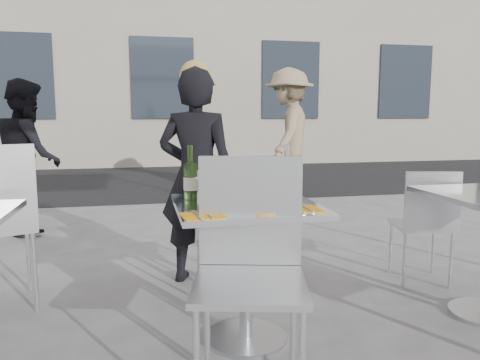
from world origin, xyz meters
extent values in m
plane|color=slate|center=(0.00, 0.00, 0.00)|extent=(80.00, 80.00, 0.00)
cube|color=black|center=(0.00, 6.50, 0.00)|extent=(24.00, 5.00, 0.00)
cylinder|color=#B7BABF|center=(0.00, 0.00, 0.01)|extent=(0.44, 0.44, 0.02)
cylinder|color=#B7BABF|center=(0.00, 0.00, 0.37)|extent=(0.07, 0.07, 0.72)
cube|color=silver|center=(0.00, 0.00, 0.73)|extent=(0.72, 0.72, 0.03)
cylinder|color=silver|center=(0.19, 0.87, 0.21)|extent=(0.02, 0.02, 0.42)
cylinder|color=silver|center=(-0.14, 0.90, 0.21)|extent=(0.02, 0.02, 0.42)
cylinder|color=silver|center=(0.16, 0.54, 0.21)|extent=(0.02, 0.02, 0.42)
cylinder|color=silver|center=(-0.17, 0.57, 0.21)|extent=(0.02, 0.02, 0.42)
cube|color=silver|center=(0.01, 0.72, 0.43)|extent=(0.43, 0.43, 0.02)
cube|color=silver|center=(-0.01, 0.53, 0.65)|extent=(0.39, 0.06, 0.42)
cylinder|color=silver|center=(-0.25, -0.28, 0.25)|extent=(0.03, 0.03, 0.50)
cylinder|color=silver|center=(0.14, -0.38, 0.25)|extent=(0.03, 0.03, 0.50)
cube|color=silver|center=(-0.10, -0.52, 0.51)|extent=(0.56, 0.56, 0.03)
cube|color=silver|center=(-0.05, -0.30, 0.77)|extent=(0.46, 0.14, 0.50)
cylinder|color=silver|center=(-1.30, 1.01, 0.25)|extent=(0.03, 0.03, 0.50)
cylinder|color=silver|center=(-1.18, 0.62, 0.25)|extent=(0.03, 0.03, 0.50)
cylinder|color=silver|center=(1.63, 0.74, 0.20)|extent=(0.02, 0.02, 0.40)
cylinder|color=silver|center=(1.31, 0.82, 0.20)|extent=(0.02, 0.02, 0.40)
cylinder|color=silver|center=(1.55, 0.43, 0.20)|extent=(0.02, 0.02, 0.40)
cylinder|color=silver|center=(1.24, 0.50, 0.20)|extent=(0.02, 0.02, 0.40)
cube|color=silver|center=(1.43, 0.62, 0.41)|extent=(0.45, 0.45, 0.02)
cube|color=silver|center=(1.39, 0.44, 0.62)|extent=(0.37, 0.11, 0.40)
imported|color=black|center=(-0.14, 0.95, 0.76)|extent=(0.66, 0.56, 1.52)
imported|color=black|center=(-1.66, 2.83, 0.78)|extent=(0.77, 0.89, 1.56)
imported|color=#968260|center=(1.52, 4.03, 0.92)|extent=(1.16, 1.37, 1.84)
cylinder|color=tan|center=(0.05, -0.19, 0.76)|extent=(0.31, 0.31, 0.02)
cylinder|color=tan|center=(0.05, -0.19, 0.77)|extent=(0.27, 0.27, 0.00)
cylinder|color=white|center=(0.07, 0.21, 0.76)|extent=(0.30, 0.30, 0.01)
cylinder|color=tan|center=(0.07, 0.22, 0.77)|extent=(0.26, 0.26, 0.02)
cylinder|color=tan|center=(0.07, 0.21, 0.78)|extent=(0.23, 0.23, 0.00)
cylinder|color=white|center=(-0.02, 0.09, 0.76)|extent=(0.22, 0.22, 0.01)
ellipsoid|color=#1E6318|center=(-0.02, 0.09, 0.80)|extent=(0.15, 0.15, 0.08)
sphere|color=#B21914|center=(0.02, 0.11, 0.81)|extent=(0.03, 0.03, 0.03)
cylinder|color=#335921|center=(-0.27, 0.14, 0.85)|extent=(0.07, 0.07, 0.20)
cone|color=#335921|center=(-0.27, 0.14, 0.95)|extent=(0.07, 0.07, 0.03)
cylinder|color=#335921|center=(-0.27, 0.14, 0.99)|extent=(0.03, 0.03, 0.10)
cylinder|color=silver|center=(-0.27, 0.14, 0.84)|extent=(0.07, 0.08, 0.07)
cylinder|color=tan|center=(0.28, 0.18, 0.86)|extent=(0.08, 0.08, 0.22)
cylinder|color=white|center=(0.28, 0.18, 1.00)|extent=(0.03, 0.03, 0.08)
cylinder|color=white|center=(0.16, 0.07, 0.80)|extent=(0.06, 0.06, 0.09)
cylinder|color=silver|center=(0.16, 0.07, 0.85)|extent=(0.06, 0.06, 0.02)
cylinder|color=white|center=(-0.08, 0.04, 0.75)|extent=(0.06, 0.06, 0.00)
cylinder|color=white|center=(-0.08, 0.04, 0.80)|extent=(0.01, 0.01, 0.09)
ellipsoid|color=white|center=(-0.08, 0.04, 0.86)|extent=(0.07, 0.07, 0.08)
ellipsoid|color=#F2F6AD|center=(-0.08, 0.04, 0.85)|extent=(0.05, 0.05, 0.05)
cylinder|color=white|center=(0.04, 0.08, 0.75)|extent=(0.06, 0.06, 0.00)
cylinder|color=white|center=(0.04, 0.08, 0.80)|extent=(0.01, 0.01, 0.09)
ellipsoid|color=white|center=(0.04, 0.08, 0.86)|extent=(0.07, 0.07, 0.08)
ellipsoid|color=#F2F6AD|center=(0.04, 0.08, 0.85)|extent=(0.05, 0.05, 0.05)
cylinder|color=white|center=(0.02, -0.02, 0.75)|extent=(0.06, 0.06, 0.00)
cylinder|color=white|center=(0.02, -0.02, 0.80)|extent=(0.01, 0.01, 0.09)
ellipsoid|color=white|center=(0.02, -0.02, 0.86)|extent=(0.07, 0.07, 0.08)
ellipsoid|color=#440911|center=(0.02, -0.02, 0.85)|extent=(0.05, 0.05, 0.05)
cylinder|color=white|center=(0.11, 0.07, 0.75)|extent=(0.06, 0.06, 0.00)
cylinder|color=white|center=(0.11, 0.07, 0.80)|extent=(0.01, 0.01, 0.09)
ellipsoid|color=white|center=(0.11, 0.07, 0.86)|extent=(0.07, 0.07, 0.08)
ellipsoid|color=#440911|center=(0.11, 0.07, 0.85)|extent=(0.05, 0.05, 0.05)
cube|color=#FDAD16|center=(-0.26, -0.26, 0.75)|extent=(0.20, 0.20, 0.00)
cube|color=#B7BABF|center=(-0.28, -0.26, 0.76)|extent=(0.04, 0.20, 0.00)
cube|color=#B7BABF|center=(-0.23, -0.26, 0.76)|extent=(0.03, 0.18, 0.00)
cube|color=#FDAD16|center=(0.22, -0.21, 0.75)|extent=(0.18, 0.18, 0.00)
cube|color=#B7BABF|center=(0.20, -0.21, 0.76)|extent=(0.02, 0.20, 0.00)
cube|color=#B7BABF|center=(0.25, -0.21, 0.76)|extent=(0.01, 0.18, 0.00)
camera|label=1|loc=(-0.52, -2.32, 1.21)|focal=35.00mm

